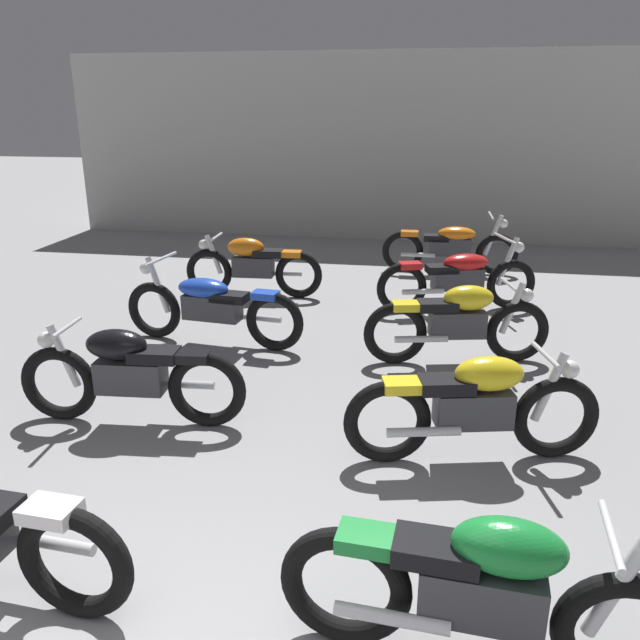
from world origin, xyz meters
TOP-DOWN VIEW (x-y plane):
  - back_wall at (0.00, 11.31)m, footprint 12.78×0.24m
  - motorcycle_left_row_1 at (-1.39, 2.95)m, footprint 1.97×0.50m
  - motorcycle_left_row_2 at (-1.35, 4.90)m, footprint 2.17×0.68m
  - motorcycle_left_row_3 at (-1.41, 6.83)m, footprint 1.97×0.48m
  - motorcycle_right_row_0 at (1.39, 0.89)m, footprint 1.97×0.48m
  - motorcycle_right_row_1 at (1.45, 2.84)m, footprint 1.94×0.67m
  - motorcycle_right_row_2 at (1.39, 4.81)m, footprint 1.95×0.66m
  - motorcycle_right_row_3 at (1.44, 6.66)m, footprint 2.10×0.90m
  - motorcycle_right_row_4 at (1.37, 8.66)m, footprint 2.17×0.68m

SIDE VIEW (x-z plane):
  - motorcycle_left_row_2 at x=-1.35m, z-range -0.04..0.94m
  - motorcycle_right_row_3 at x=1.44m, z-range -0.04..0.94m
  - motorcycle_right_row_4 at x=1.37m, z-range -0.04..0.94m
  - motorcycle_left_row_1 at x=-1.39m, z-range 0.02..0.90m
  - motorcycle_left_row_3 at x=-1.41m, z-range 0.02..0.90m
  - motorcycle_right_row_0 at x=1.39m, z-range 0.02..0.90m
  - motorcycle_right_row_1 at x=1.45m, z-range 0.02..0.90m
  - motorcycle_right_row_2 at x=1.39m, z-range 0.02..0.90m
  - back_wall at x=0.00m, z-range 0.00..3.60m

